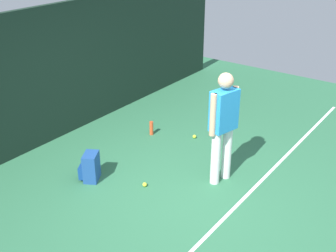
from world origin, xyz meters
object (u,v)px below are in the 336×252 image
at_px(tennis_player, 223,122).
at_px(water_bottle, 151,128).
at_px(backpack, 90,167).
at_px(tennis_ball_near_player, 145,185).
at_px(tennis_ball_by_fence, 194,137).

xyz_separation_m(tennis_player, water_bottle, (0.58, 1.79, -0.84)).
bearing_deg(backpack, tennis_player, 95.76).
bearing_deg(tennis_ball_near_player, tennis_player, -43.96).
bearing_deg(backpack, water_bottle, 156.29).
xyz_separation_m(tennis_ball_near_player, tennis_ball_by_fence, (1.75, 0.27, 0.00)).
height_order(tennis_player, water_bottle, tennis_player).
bearing_deg(tennis_ball_by_fence, tennis_ball_near_player, -171.28).
bearing_deg(tennis_player, backpack, 139.46).
bearing_deg(backpack, tennis_ball_by_fence, 135.65).
xyz_separation_m(tennis_ball_near_player, water_bottle, (1.40, 0.99, 0.09)).
bearing_deg(tennis_ball_near_player, water_bottle, 35.10).
xyz_separation_m(tennis_player, tennis_ball_by_fence, (0.92, 1.07, -0.93)).
relative_size(tennis_ball_near_player, tennis_ball_by_fence, 1.00).
relative_size(backpack, water_bottle, 1.72).
relative_size(tennis_ball_near_player, water_bottle, 0.26).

